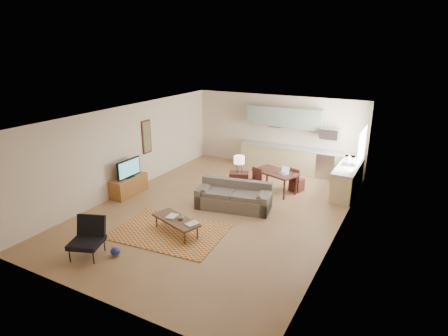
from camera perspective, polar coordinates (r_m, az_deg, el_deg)
The scene contains 25 objects.
room at distance 10.18m, azimuth -0.80°, elevation 0.60°, with size 9.00×9.00×9.00m.
kitchen_counter_back at distance 13.81m, azimuth 10.97°, elevation 1.21°, with size 4.26×0.64×0.92m, color tan, non-canonical shape.
kitchen_counter_right at distance 12.28m, azimuth 18.31°, elevation -1.59°, with size 0.64×2.26×0.92m, color tan, non-canonical shape.
kitchen_range at distance 13.55m, azimuth 15.39°, elevation 0.50°, with size 0.62×0.62×0.90m, color #A5A8AD.
kitchen_microwave at distance 13.28m, azimuth 15.81°, elevation 5.04°, with size 0.62×0.40×0.35m, color #A5A8AD.
upper_cabinets at distance 13.77m, azimuth 9.14°, elevation 7.67°, with size 2.80×0.34×0.70m, color gray.
window_right at distance 11.93m, azimuth 20.25°, elevation 3.12°, with size 0.02×1.40×1.05m, color white.
wall_art_left at distance 12.61m, azimuth -11.69°, elevation 4.67°, with size 0.06×0.42×1.10m, color olive, non-canonical shape.
triptych at distance 14.07m, azimuth 7.75°, elevation 7.13°, with size 1.70×0.04×0.50m, color beige, non-canonical shape.
rug at distance 9.55m, azimuth -8.39°, elevation -9.61°, with size 2.68×1.86×0.02m, color #933C16.
sofa at distance 10.60m, azimuth 1.47°, elevation -4.26°, with size 2.17×0.95×0.76m, color #584F45, non-canonical shape.
coffee_table at distance 9.38m, azimuth -7.27°, elevation -8.77°, with size 1.34×0.53×0.40m, color #472E1D, non-canonical shape.
book_a at distance 9.46m, azimuth -8.54°, elevation -7.18°, with size 0.26×0.33×0.03m, color maroon.
book_b at distance 9.08m, azimuth -5.37°, elevation -8.21°, with size 0.30×0.36×0.02m, color navy.
vase at distance 9.21m, azimuth -6.68°, elevation -7.36°, with size 0.16×0.16×0.16m, color black.
armchair at distance 8.81m, azimuth -20.28°, elevation -10.11°, with size 0.75×0.75×0.86m, color black, non-canonical shape.
tv_credenza at distance 11.95m, azimuth -14.27°, elevation -2.65°, with size 0.48×1.25×0.58m, color brown, non-canonical shape.
tv at distance 11.72m, azimuth -14.32°, elevation -0.06°, with size 0.10×0.96×0.58m, color black, non-canonical shape.
console_table at distance 11.68m, azimuth 2.29°, elevation -2.27°, with size 0.59×0.39×0.68m, color #391915, non-canonical shape.
table_lamp at distance 11.48m, azimuth 2.32°, elevation 0.61°, with size 0.33×0.33×0.55m, color beige, non-canonical shape.
dining_table at distance 11.88m, azimuth 7.82°, elevation -2.07°, with size 1.35×0.77×0.68m, color #391915, non-canonical shape.
dining_chair_near at distance 11.69m, azimuth 4.48°, elevation -2.00°, with size 0.38×0.40×0.79m, color #391915, non-canonical shape.
dining_chair_far at distance 12.07m, azimuth 11.08°, elevation -1.66°, with size 0.37×0.39×0.78m, color #391915, non-canonical shape.
laptop at distance 11.57m, azimuth 9.01°, elevation -0.34°, with size 0.29×0.22×0.22m, color #A5A8AD, non-canonical shape.
soap_bottle at distance 12.58m, azimuth 18.53°, elevation 1.53°, with size 0.09×0.10×0.19m, color beige.
Camera 1 is at (4.70, -8.47, 4.47)m, focal length 30.00 mm.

